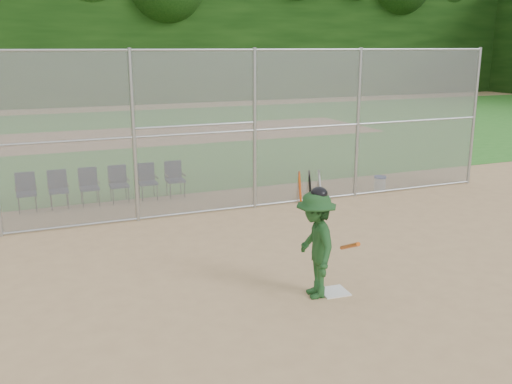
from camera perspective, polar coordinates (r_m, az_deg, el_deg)
name	(u,v)px	position (r m, az deg, el deg)	size (l,w,h in m)	color
ground	(311,287)	(10.02, 5.56, -9.42)	(100.00, 100.00, 0.00)	tan
grass_strip	(126,137)	(26.73, -12.90, 5.37)	(100.00, 100.00, 0.00)	#286E21
dirt_patch_far	(126,137)	(26.73, -12.90, 5.37)	(24.00, 24.00, 0.00)	tan
backstop_fence	(217,130)	(13.92, -3.97, 6.24)	(16.09, 0.09, 4.00)	gray
treeline	(111,13)	(28.44, -14.27, 16.93)	(81.00, 60.00, 11.00)	black
home_plate	(334,292)	(9.86, 7.80, -9.85)	(0.45, 0.45, 0.02)	silver
batter_at_plate	(315,244)	(9.37, 5.97, -5.21)	(0.96, 1.43, 1.87)	#1B441D
water_cooler	(380,184)	(16.66, 12.28, 0.83)	(0.34, 0.34, 0.44)	white
spare_bats	(310,186)	(15.19, 5.43, 0.57)	(0.66, 0.27, 0.85)	#D84C14
chair_0	(26,193)	(15.34, -21.98, -0.07)	(0.54, 0.52, 0.96)	#0F1B39
chair_1	(58,190)	(15.36, -19.15, 0.20)	(0.54, 0.52, 0.96)	#0F1B39
chair_2	(89,187)	(15.41, -16.32, 0.47)	(0.54, 0.52, 0.96)	#0F1B39
chair_3	(119,184)	(15.51, -13.53, 0.74)	(0.54, 0.52, 0.96)	#0F1B39
chair_4	(148,182)	(15.64, -10.78, 1.00)	(0.54, 0.52, 0.96)	#0F1B39
chair_5	(175,179)	(15.80, -8.07, 1.25)	(0.54, 0.52, 0.96)	#0F1B39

